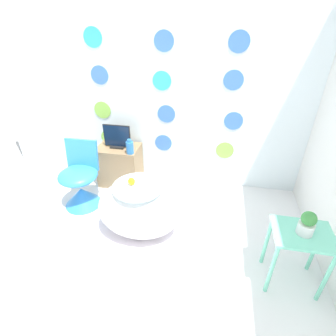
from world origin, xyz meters
TOP-DOWN VIEW (x-y plane):
  - ground_plane at (0.00, 0.00)m, footprint 12.00×12.00m
  - wall_back_dotted at (-0.00, 2.12)m, footprint 4.39×0.05m
  - rug at (0.01, 0.87)m, footprint 1.22×0.93m
  - bathtub at (-0.05, 1.05)m, footprint 0.85×0.60m
  - rubber_duck at (-0.11, 1.05)m, footprint 0.07×0.08m
  - chair at (-0.85, 1.36)m, footprint 0.45×0.45m
  - tv_cabinet at (-0.56, 1.89)m, footprint 0.52×0.37m
  - tv at (-0.56, 1.89)m, footprint 0.34×0.12m
  - vase at (-0.35, 1.76)m, footprint 0.09×0.09m
  - side_table at (1.37, 0.73)m, footprint 0.45×0.35m
  - potted_plant_left at (1.37, 0.73)m, footprint 0.12×0.12m

SIDE VIEW (x-z plane):
  - ground_plane at x=0.00m, z-range 0.00..0.00m
  - rug at x=0.01m, z-range 0.00..0.01m
  - chair at x=-0.85m, z-range -0.12..0.65m
  - tv_cabinet at x=-0.56m, z-range 0.00..0.53m
  - bathtub at x=-0.05m, z-range 0.00..0.60m
  - side_table at x=1.37m, z-range 0.17..0.72m
  - vase at x=-0.35m, z-range 0.52..0.70m
  - rubber_duck at x=-0.11m, z-range 0.59..0.67m
  - potted_plant_left at x=1.37m, z-range 0.56..0.76m
  - tv at x=-0.56m, z-range 0.51..0.81m
  - wall_back_dotted at x=0.00m, z-range 0.00..2.60m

